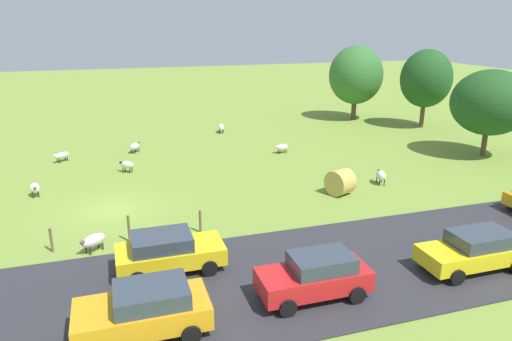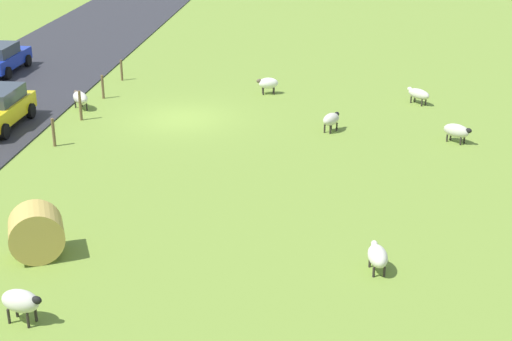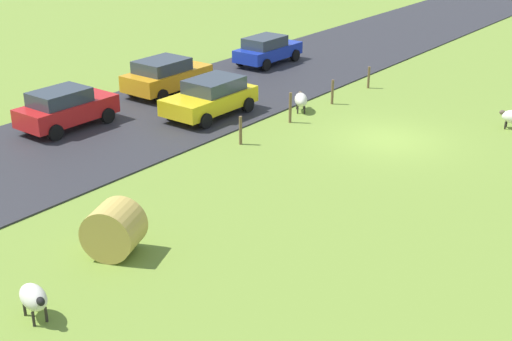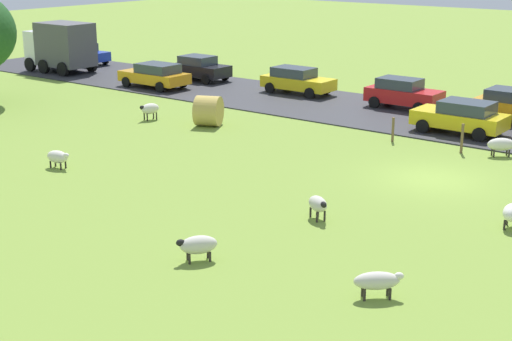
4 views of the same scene
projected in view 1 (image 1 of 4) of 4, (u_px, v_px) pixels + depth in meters
ground_plane at (113, 209)px, 25.45m from camera, size 160.00×160.00×0.00m
road_strip at (119, 304)px, 16.91m from camera, size 8.00×80.00×0.06m
sheep_0 at (62, 155)px, 33.82m from camera, size 1.15×1.20×0.72m
sheep_1 at (221, 127)px, 42.52m from camera, size 1.25×0.68×0.81m
sheep_2 at (135, 146)px, 36.20m from camera, size 1.18×1.07×0.76m
sheep_3 at (93, 241)px, 20.67m from camera, size 1.15×1.27×0.80m
sheep_4 at (381, 175)px, 29.18m from camera, size 1.16×0.78×0.86m
sheep_5 at (127, 165)px, 31.46m from camera, size 0.91×1.05×0.78m
sheep_6 at (35, 188)px, 27.15m from camera, size 1.09×0.70×0.79m
sheep_7 at (282, 147)px, 36.01m from camera, size 0.66×1.13×0.73m
hay_bale_0 at (340, 182)px, 27.43m from camera, size 1.85×1.69×1.50m
tree_0 at (356, 75)px, 47.21m from camera, size 5.37×5.37×7.38m
tree_1 at (490, 103)px, 34.26m from camera, size 5.57×5.57×6.41m
tree_2 at (426, 79)px, 43.53m from camera, size 4.68×4.68×7.25m
fence_post_1 at (51, 240)px, 20.63m from camera, size 0.12×0.12×1.13m
fence_post_2 at (129, 229)px, 21.55m from camera, size 0.12×0.12×1.30m
fence_post_3 at (200, 222)px, 22.52m from camera, size 0.12×0.12×1.13m
car_1 at (315, 275)px, 17.12m from camera, size 1.98×4.08×1.63m
car_3 at (475, 250)px, 19.11m from camera, size 2.01×4.43×1.55m
car_7 at (168, 251)px, 18.98m from camera, size 2.19×4.28×1.57m
car_8 at (145, 309)px, 15.09m from camera, size 2.22×4.26×1.65m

